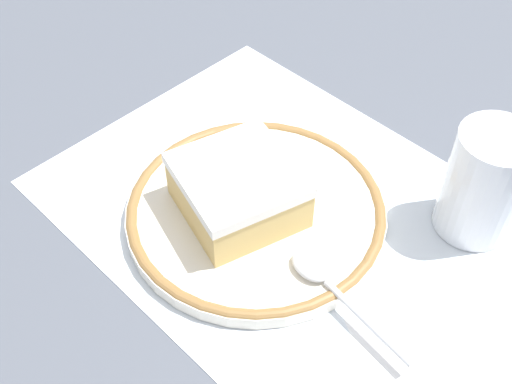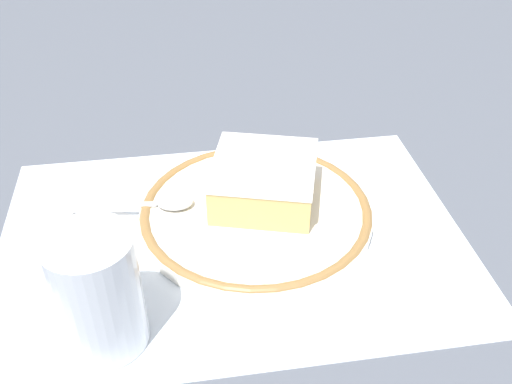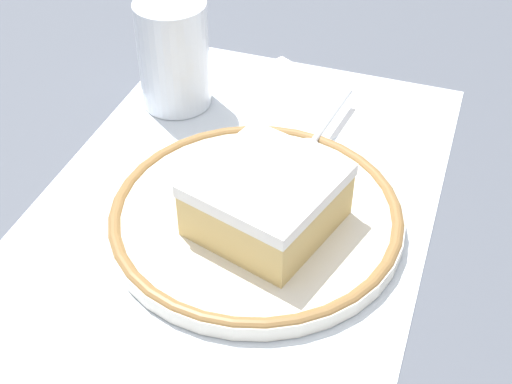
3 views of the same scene
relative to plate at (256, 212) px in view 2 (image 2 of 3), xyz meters
The scene contains 7 objects.
ground_plane 0.04m from the plate, 42.17° to the left, with size 2.40×2.40×0.00m, color #4C515B.
placemat 0.04m from the plate, 42.17° to the left, with size 0.44×0.31×0.00m, color silver.
plate is the anchor object (origin of this frame).
cake_slice 0.03m from the plate, 129.72° to the right, with size 0.12×0.12×0.05m.
spoon 0.09m from the plate, 10.83° to the right, with size 0.13×0.03×0.01m.
cup 0.19m from the plate, 42.84° to the left, with size 0.07×0.07×0.10m.
napkin 0.18m from the plate, ahead, with size 0.10×0.14×0.00m, color white.
Camera 2 is at (0.04, 0.42, 0.37)m, focal length 40.76 mm.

